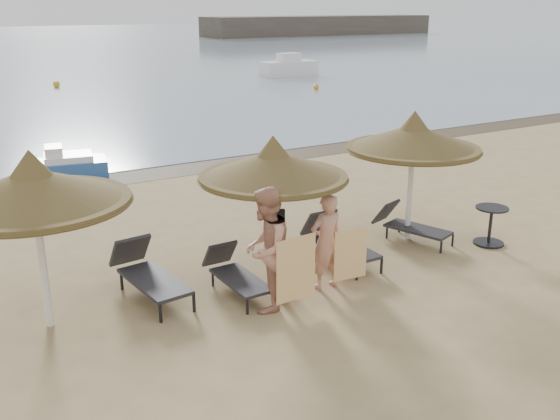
% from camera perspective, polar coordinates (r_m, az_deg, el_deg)
% --- Properties ---
extents(ground, '(160.00, 160.00, 0.00)m').
position_cam_1_polar(ground, '(10.63, 3.06, -8.27)').
color(ground, tan).
rests_on(ground, ground).
extents(wet_sand_strip, '(200.00, 1.60, 0.01)m').
position_cam_1_polar(wet_sand_strip, '(18.69, -13.20, 3.07)').
color(wet_sand_strip, '#473B28').
rests_on(wet_sand_strip, ground).
extents(palapa_left, '(2.82, 2.82, 2.80)m').
position_cam_1_polar(palapa_left, '(9.70, -21.65, 1.88)').
color(palapa_left, white).
rests_on(palapa_left, ground).
extents(palapa_center, '(2.65, 2.65, 2.63)m').
position_cam_1_polar(palapa_center, '(10.82, -0.64, 4.07)').
color(palapa_center, white).
rests_on(palapa_center, ground).
extents(palapa_right, '(2.76, 2.76, 2.74)m').
position_cam_1_polar(palapa_right, '(12.98, 12.10, 6.45)').
color(palapa_right, white).
rests_on(palapa_right, ground).
extents(lounger_far_left, '(0.86, 2.05, 0.89)m').
position_cam_1_polar(lounger_far_left, '(10.94, -12.06, -5.57)').
color(lounger_far_left, black).
rests_on(lounger_far_left, ground).
extents(lounger_near_left, '(0.59, 1.68, 0.75)m').
position_cam_1_polar(lounger_near_left, '(10.88, -4.18, -5.71)').
color(lounger_near_left, black).
rests_on(lounger_near_left, ground).
extents(lounger_near_right, '(0.63, 1.90, 0.85)m').
position_cam_1_polar(lounger_near_right, '(12.21, 5.22, -2.76)').
color(lounger_near_right, black).
rests_on(lounger_near_right, ground).
extents(lounger_far_right, '(1.04, 1.77, 0.75)m').
position_cam_1_polar(lounger_far_right, '(13.44, 11.65, -1.28)').
color(lounger_far_right, black).
rests_on(lounger_far_right, ground).
extents(side_table, '(0.67, 0.67, 0.80)m').
position_cam_1_polar(side_table, '(13.60, 18.66, -1.47)').
color(side_table, black).
rests_on(side_table, ground).
extents(person_left, '(1.29, 1.27, 2.38)m').
position_cam_1_polar(person_left, '(9.92, -1.29, -2.76)').
color(person_left, tan).
rests_on(person_left, ground).
extents(person_right, '(0.93, 0.61, 1.99)m').
position_cam_1_polar(person_right, '(10.74, 4.25, -2.23)').
color(person_right, tan).
rests_on(person_right, ground).
extents(towel_left, '(0.77, 0.08, 1.08)m').
position_cam_1_polar(towel_left, '(9.97, 1.48, -5.39)').
color(towel_left, orange).
rests_on(towel_left, ground).
extents(towel_right, '(0.65, 0.08, 0.92)m').
position_cam_1_polar(towel_right, '(10.88, 6.48, -4.07)').
color(towel_right, orange).
rests_on(towel_right, ground).
extents(bag_patterned, '(0.35, 0.19, 0.43)m').
position_cam_1_polar(bag_patterned, '(11.16, -1.09, 0.84)').
color(bag_patterned, white).
rests_on(bag_patterned, ground).
extents(bag_dark, '(0.26, 0.15, 0.34)m').
position_cam_1_polar(bag_dark, '(10.96, -0.20, -0.82)').
color(bag_dark, black).
rests_on(bag_dark, ground).
extents(pedal_boat, '(2.25, 1.57, 0.96)m').
position_cam_1_polar(pedal_boat, '(18.91, -18.80, 3.85)').
color(pedal_boat, '#2B59A3').
rests_on(pedal_boat, ground).
extents(buoy_mid, '(0.40, 0.40, 0.40)m').
position_cam_1_polar(buoy_mid, '(40.45, -19.76, 10.77)').
color(buoy_mid, gold).
rests_on(buoy_mid, ground).
extents(buoy_right, '(0.33, 0.33, 0.33)m').
position_cam_1_polar(buoy_right, '(37.33, 3.33, 11.18)').
color(buoy_right, gold).
rests_on(buoy_right, ground).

